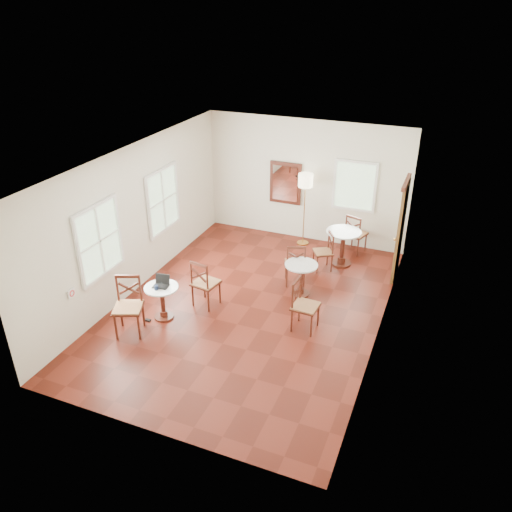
{
  "coord_description": "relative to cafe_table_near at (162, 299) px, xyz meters",
  "views": [
    {
      "loc": [
        3.29,
        -7.81,
        5.56
      ],
      "look_at": [
        0.0,
        0.3,
        1.0
      ],
      "focal_mm": 35.57,
      "sensor_mm": 36.0,
      "label": 1
    }
  ],
  "objects": [
    {
      "name": "chair_mid_b",
      "position": [
        2.59,
        0.67,
        0.08
      ],
      "size": [
        0.49,
        0.49,
        1.0
      ],
      "rotation": [
        0.0,
        0.0,
        1.51
      ],
      "color": "#4E1F13",
      "rests_on": "ground"
    },
    {
      "name": "cafe_table_near",
      "position": [
        0.0,
        0.0,
        0.0
      ],
      "size": [
        0.64,
        0.64,
        0.68
      ],
      "color": "#4E1F13",
      "rests_on": "ground"
    },
    {
      "name": "power_adapter",
      "position": [
        -0.22,
        -0.23,
        -0.4
      ],
      "size": [
        0.1,
        0.06,
        0.04
      ],
      "primitive_type": "cube",
      "color": "black",
      "rests_on": "ground"
    },
    {
      "name": "ground",
      "position": [
        1.4,
        0.96,
        -0.42
      ],
      "size": [
        7.0,
        7.0,
        0.0
      ],
      "primitive_type": "plane",
      "color": "#5B1A0F",
      "rests_on": "ground"
    },
    {
      "name": "cafe_table_back",
      "position": [
        2.65,
        3.41,
        0.09
      ],
      "size": [
        0.79,
        0.79,
        0.83
      ],
      "color": "#4E1F13",
      "rests_on": "ground"
    },
    {
      "name": "water_glass",
      "position": [
        0.02,
        0.0,
        0.3
      ],
      "size": [
        0.05,
        0.05,
        0.09
      ],
      "primitive_type": "cylinder",
      "color": "white",
      "rests_on": "cafe_table_near"
    },
    {
      "name": "navy_mug",
      "position": [
        -0.03,
        -0.12,
        0.3
      ],
      "size": [
        0.11,
        0.07,
        0.09
      ],
      "color": "black",
      "rests_on": "cafe_table_near"
    },
    {
      "name": "chair_near_a",
      "position": [
        0.55,
        0.7,
        0.09
      ],
      "size": [
        0.54,
        0.54,
        1.02
      ],
      "rotation": [
        0.0,
        0.0,
        2.97
      ],
      "color": "#4E1F13",
      "rests_on": "ground"
    },
    {
      "name": "cafe_table_mid",
      "position": [
        2.17,
        1.79,
        0.02
      ],
      "size": [
        0.67,
        0.67,
        0.71
      ],
      "color": "#4E1F13",
      "rests_on": "ground"
    },
    {
      "name": "chair_back_a",
      "position": [
        2.79,
        4.13,
        0.06
      ],
      "size": [
        0.56,
        0.56,
        0.97
      ],
      "rotation": [
        0.0,
        0.0,
        2.83
      ],
      "color": "#4E1F13",
      "rests_on": "ground"
    },
    {
      "name": "chair_near_b",
      "position": [
        -0.32,
        -0.62,
        0.12
      ],
      "size": [
        0.66,
        0.66,
        1.09
      ],
      "rotation": [
        0.0,
        0.0,
        0.39
      ],
      "color": "#4E1F13",
      "rests_on": "ground"
    },
    {
      "name": "mouse",
      "position": [
        -0.08,
        -0.07,
        0.28
      ],
      "size": [
        0.12,
        0.09,
        0.04
      ],
      "primitive_type": "ellipsoid",
      "rotation": [
        0.0,
        0.0,
        0.31
      ],
      "color": "black",
      "rests_on": "cafe_table_near"
    },
    {
      "name": "room_shell",
      "position": [
        1.34,
        1.23,
        1.47
      ],
      "size": [
        5.02,
        7.02,
        3.01
      ],
      "color": "silver",
      "rests_on": "ground"
    },
    {
      "name": "chair_back_b",
      "position": [
        2.32,
        3.03,
        0.01
      ],
      "size": [
        0.55,
        0.55,
        0.87
      ],
      "rotation": [
        0.0,
        0.0,
        -1.02
      ],
      "color": "#4E1F13",
      "rests_on": "ground"
    },
    {
      "name": "chair_mid_a",
      "position": [
        1.93,
        2.17,
        0.06
      ],
      "size": [
        0.58,
        0.58,
        0.96
      ],
      "rotation": [
        0.0,
        0.0,
        3.53
      ],
      "color": "#4E1F13",
      "rests_on": "ground"
    },
    {
      "name": "floor_lamp",
      "position": [
        1.5,
        4.11,
        1.11
      ],
      "size": [
        0.35,
        0.35,
        1.8
      ],
      "color": "#BF8C3F",
      "rests_on": "ground"
    },
    {
      "name": "laptop",
      "position": [
        -0.02,
        0.06,
        0.31
      ],
      "size": [
        0.31,
        0.27,
        0.2
      ],
      "rotation": [
        0.0,
        0.0,
        0.13
      ],
      "color": "black",
      "rests_on": "cafe_table_near"
    }
  ]
}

